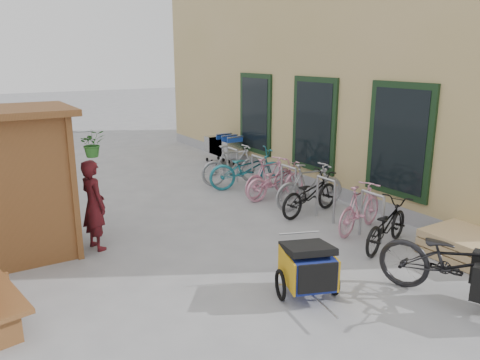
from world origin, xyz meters
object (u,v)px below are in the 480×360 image
person_kiosk (94,205)px  bike_5 (269,177)px  bike_3 (310,186)px  bike_2 (310,194)px  bike_6 (247,169)px  bike_7 (233,164)px  bike_1 (360,208)px  shopping_carts (223,146)px  child_trailer (308,266)px  pallet_stack (467,246)px  bike_0 (386,225)px  cargo_bike (461,264)px  bike_4 (276,180)px

person_kiosk → bike_5: 4.37m
person_kiosk → bike_3: (4.45, -0.24, -0.27)m
bike_2 → bike_5: (0.02, 1.49, 0.03)m
bike_6 → bike_7: (-0.09, 0.54, 0.01)m
person_kiosk → bike_1: bearing=-126.0°
shopping_carts → child_trailer: size_ratio=1.06×
pallet_stack → child_trailer: size_ratio=0.87×
bike_1 → pallet_stack: bearing=-178.3°
bike_0 → bike_3: bearing=-25.8°
cargo_bike → bike_0: (0.61, 1.76, -0.13)m
child_trailer → person_kiosk: size_ratio=0.90×
pallet_stack → bike_0: (-0.77, 1.00, 0.20)m
pallet_stack → bike_1: bike_1 is taller
bike_1 → bike_5: bike_5 is taller
cargo_bike → bike_7: size_ratio=1.29×
bike_4 → bike_5: size_ratio=1.06×
bike_4 → bike_6: size_ratio=0.85×
cargo_bike → bike_3: size_ratio=1.32×
shopping_carts → person_kiosk: person_kiosk is taller
child_trailer → person_kiosk: person_kiosk is taller
bike_0 → bike_7: size_ratio=0.91×
shopping_carts → bike_6: 2.74m
bike_1 → bike_7: 4.08m
bike_2 → bike_7: size_ratio=0.97×
pallet_stack → cargo_bike: bearing=-151.0°
child_trailer → bike_1: size_ratio=0.90×
child_trailer → bike_4: size_ratio=0.85×
bike_6 → bike_2: bearing=-161.7°
bike_7 → person_kiosk: bearing=127.8°
bike_7 → bike_4: bearing=-164.1°
bike_1 → bike_6: size_ratio=0.80×
bike_2 → bike_3: bearing=-48.6°
pallet_stack → bike_4: bike_4 is taller
bike_2 → bike_4: 1.26m
shopping_carts → bike_5: 3.48m
pallet_stack → bike_1: (-0.59, 1.78, 0.25)m
cargo_bike → bike_2: 3.85m
bike_5 → bike_6: bearing=-4.2°
shopping_carts → person_kiosk: bearing=-138.5°
bike_1 → child_trailer: bearing=103.5°
cargo_bike → person_kiosk: 5.61m
person_kiosk → bike_5: bearing=-91.1°
bike_4 → shopping_carts: bearing=-11.9°
bike_2 → person_kiosk: bearing=73.6°
bike_7 → bike_3: bearing=-163.3°
pallet_stack → bike_1: size_ratio=0.79×
bike_2 → bike_7: bearing=-6.3°
bike_7 → bike_6: bearing=-162.7°
bike_4 → bike_6: bearing=5.4°
child_trailer → bike_2: 3.46m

